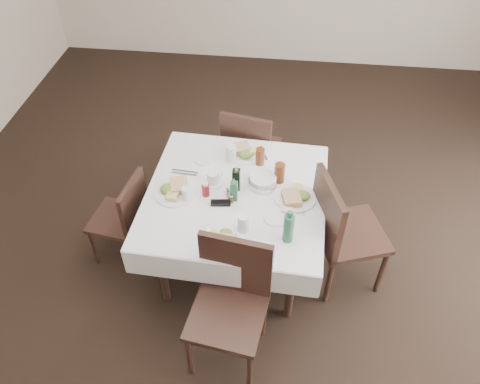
{
  "coord_description": "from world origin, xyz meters",
  "views": [
    {
      "loc": [
        0.12,
        -2.33,
        3.13
      ],
      "look_at": [
        -0.16,
        0.05,
        0.8
      ],
      "focal_mm": 35.0,
      "sensor_mm": 36.0,
      "label": 1
    }
  ],
  "objects_px": {
    "water_e": "(279,172)",
    "green_bottle": "(289,228)",
    "water_s": "(243,223)",
    "dining_table": "(236,201)",
    "chair_north": "(249,148)",
    "chair_west": "(125,215)",
    "oil_cruet_dark": "(236,179)",
    "oil_cruet_green": "(234,190)",
    "coffee_mug": "(213,178)",
    "chair_south": "(231,296)",
    "water_w": "(186,194)",
    "water_n": "(231,153)",
    "chair_east": "(339,228)",
    "bread_basket": "(263,181)",
    "ketchup_bottle": "(206,189)"
  },
  "relations": [
    {
      "from": "water_e",
      "to": "green_bottle",
      "type": "height_order",
      "value": "green_bottle"
    },
    {
      "from": "green_bottle",
      "to": "water_s",
      "type": "bearing_deg",
      "value": 171.31
    },
    {
      "from": "water_s",
      "to": "dining_table",
      "type": "bearing_deg",
      "value": 104.93
    },
    {
      "from": "chair_north",
      "to": "chair_west",
      "type": "bearing_deg",
      "value": -135.5
    },
    {
      "from": "water_s",
      "to": "oil_cruet_dark",
      "type": "bearing_deg",
      "value": 103.35
    },
    {
      "from": "oil_cruet_green",
      "to": "coffee_mug",
      "type": "xyz_separation_m",
      "value": [
        -0.17,
        0.15,
        -0.04
      ]
    },
    {
      "from": "chair_south",
      "to": "water_w",
      "type": "distance_m",
      "value": 0.79
    },
    {
      "from": "chair_west",
      "to": "dining_table",
      "type": "bearing_deg",
      "value": 3.03
    },
    {
      "from": "oil_cruet_dark",
      "to": "coffee_mug",
      "type": "xyz_separation_m",
      "value": [
        -0.18,
        0.04,
        -0.05
      ]
    },
    {
      "from": "water_e",
      "to": "oil_cruet_green",
      "type": "distance_m",
      "value": 0.39
    },
    {
      "from": "dining_table",
      "to": "oil_cruet_green",
      "type": "relative_size",
      "value": 6.6
    },
    {
      "from": "water_n",
      "to": "water_s",
      "type": "bearing_deg",
      "value": -76.27
    },
    {
      "from": "dining_table",
      "to": "oil_cruet_green",
      "type": "distance_m",
      "value": 0.18
    },
    {
      "from": "dining_table",
      "to": "water_e",
      "type": "distance_m",
      "value": 0.38
    },
    {
      "from": "chair_south",
      "to": "chair_west",
      "type": "xyz_separation_m",
      "value": [
        -0.92,
        0.7,
        -0.09
      ]
    },
    {
      "from": "chair_east",
      "to": "water_e",
      "type": "relative_size",
      "value": 7.07
    },
    {
      "from": "chair_west",
      "to": "oil_cruet_dark",
      "type": "xyz_separation_m",
      "value": [
        0.86,
        0.09,
        0.39
      ]
    },
    {
      "from": "chair_east",
      "to": "chair_north",
      "type": "bearing_deg",
      "value": 129.57
    },
    {
      "from": "chair_west",
      "to": "water_w",
      "type": "distance_m",
      "value": 0.63
    },
    {
      "from": "dining_table",
      "to": "water_w",
      "type": "distance_m",
      "value": 0.38
    },
    {
      "from": "chair_south",
      "to": "bread_basket",
      "type": "height_order",
      "value": "chair_south"
    },
    {
      "from": "chair_east",
      "to": "coffee_mug",
      "type": "height_order",
      "value": "chair_east"
    },
    {
      "from": "dining_table",
      "to": "ketchup_bottle",
      "type": "relative_size",
      "value": 11.51
    },
    {
      "from": "water_w",
      "to": "oil_cruet_dark",
      "type": "relative_size",
      "value": 0.5
    },
    {
      "from": "oil_cruet_dark",
      "to": "chair_east",
      "type": "bearing_deg",
      "value": -10.28
    },
    {
      "from": "chair_south",
      "to": "water_s",
      "type": "distance_m",
      "value": 0.48
    },
    {
      "from": "water_e",
      "to": "ketchup_bottle",
      "type": "relative_size",
      "value": 1.24
    },
    {
      "from": "chair_east",
      "to": "water_n",
      "type": "relative_size",
      "value": 7.27
    },
    {
      "from": "chair_south",
      "to": "coffee_mug",
      "type": "xyz_separation_m",
      "value": [
        -0.24,
        0.83,
        0.24
      ]
    },
    {
      "from": "chair_south",
      "to": "ketchup_bottle",
      "type": "relative_size",
      "value": 8.44
    },
    {
      "from": "chair_north",
      "to": "water_e",
      "type": "bearing_deg",
      "value": -66.0
    },
    {
      "from": "water_s",
      "to": "ketchup_bottle",
      "type": "relative_size",
      "value": 1.16
    },
    {
      "from": "bread_basket",
      "to": "oil_cruet_green",
      "type": "bearing_deg",
      "value": -136.61
    },
    {
      "from": "dining_table",
      "to": "green_bottle",
      "type": "bearing_deg",
      "value": -45.29
    },
    {
      "from": "oil_cruet_green",
      "to": "chair_south",
      "type": "bearing_deg",
      "value": -84.58
    },
    {
      "from": "ketchup_bottle",
      "to": "coffee_mug",
      "type": "bearing_deg",
      "value": 75.07
    },
    {
      "from": "chair_west",
      "to": "water_s",
      "type": "relative_size",
      "value": 6.08
    },
    {
      "from": "chair_south",
      "to": "coffee_mug",
      "type": "bearing_deg",
      "value": 106.01
    },
    {
      "from": "chair_east",
      "to": "water_s",
      "type": "bearing_deg",
      "value": -159.07
    },
    {
      "from": "chair_north",
      "to": "chair_south",
      "type": "xyz_separation_m",
      "value": [
        0.04,
        -1.56,
        0.03
      ]
    },
    {
      "from": "oil_cruet_dark",
      "to": "ketchup_bottle",
      "type": "xyz_separation_m",
      "value": [
        -0.21,
        -0.09,
        -0.04
      ]
    },
    {
      "from": "chair_west",
      "to": "coffee_mug",
      "type": "distance_m",
      "value": 0.77
    },
    {
      "from": "chair_west",
      "to": "green_bottle",
      "type": "distance_m",
      "value": 1.36
    },
    {
      "from": "chair_south",
      "to": "oil_cruet_green",
      "type": "xyz_separation_m",
      "value": [
        -0.06,
        0.68,
        0.29
      ]
    },
    {
      "from": "ketchup_bottle",
      "to": "green_bottle",
      "type": "height_order",
      "value": "green_bottle"
    },
    {
      "from": "dining_table",
      "to": "oil_cruet_green",
      "type": "height_order",
      "value": "oil_cruet_green"
    },
    {
      "from": "chair_west",
      "to": "green_bottle",
      "type": "height_order",
      "value": "green_bottle"
    },
    {
      "from": "chair_west",
      "to": "green_bottle",
      "type": "bearing_deg",
      "value": -15.54
    },
    {
      "from": "water_n",
      "to": "ketchup_bottle",
      "type": "xyz_separation_m",
      "value": [
        -0.13,
        -0.4,
        -0.02
      ]
    },
    {
      "from": "dining_table",
      "to": "bread_basket",
      "type": "bearing_deg",
      "value": 32.01
    }
  ]
}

